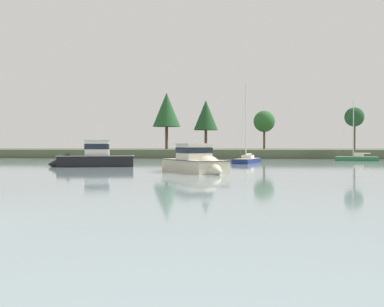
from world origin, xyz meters
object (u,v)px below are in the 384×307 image
at_px(sailboat_green, 357,159).
at_px(sailboat_navy, 247,161).
at_px(cruiser_black, 88,161).
at_px(cruiser_cream, 198,166).

relative_size(sailboat_green, sailboat_navy, 0.89).
bearing_deg(sailboat_navy, sailboat_green, 32.29).
relative_size(cruiser_black, sailboat_green, 1.01).
distance_m(cruiser_black, cruiser_cream, 17.72).
bearing_deg(sailboat_navy, cruiser_black, -146.38).
bearing_deg(sailboat_green, cruiser_black, -147.02).
bearing_deg(cruiser_cream, sailboat_navy, 77.52).
xyz_separation_m(cruiser_cream, sailboat_navy, (5.19, 23.45, -0.38)).
bearing_deg(cruiser_black, sailboat_green, 32.98).
xyz_separation_m(sailboat_green, sailboat_navy, (-18.40, -11.63, 0.01)).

